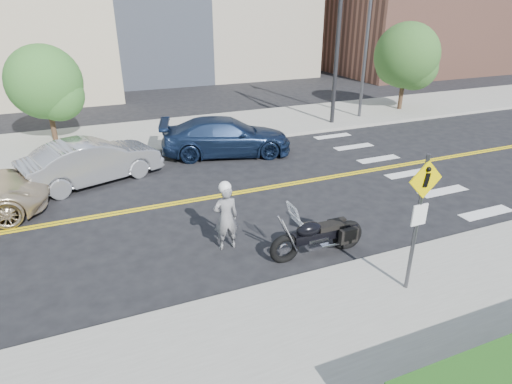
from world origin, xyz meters
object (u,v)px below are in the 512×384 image
Objects in this scene: parked_car_silver at (92,161)px; parked_car_blue at (226,137)px; motorcyclist at (226,216)px; motorcycle at (319,227)px; pedestrian_sign at (419,212)px.

parked_car_silver is 0.89× the size of parked_car_blue.
motorcyclist reaches higher than motorcycle.
motorcyclist is at bearing 175.56° from parked_car_blue.
parked_car_blue is (2.37, 6.86, -0.16)m from motorcyclist.
motorcyclist is 0.40× the size of parked_car_silver.
motorcycle is at bearing 152.31° from motorcyclist.
motorcyclist reaches higher than parked_car_blue.
pedestrian_sign is 0.58× the size of parked_car_blue.
parked_car_silver is at bearing 122.13° from pedestrian_sign.
motorcyclist reaches higher than parked_car_silver.
pedestrian_sign is 2.62m from motorcycle.
parked_car_silver is (-2.79, 5.87, -0.15)m from motorcyclist.
pedestrian_sign is 4.50m from motorcyclist.
motorcyclist is 2.28m from motorcycle.
motorcycle is 8.47m from parked_car_silver.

